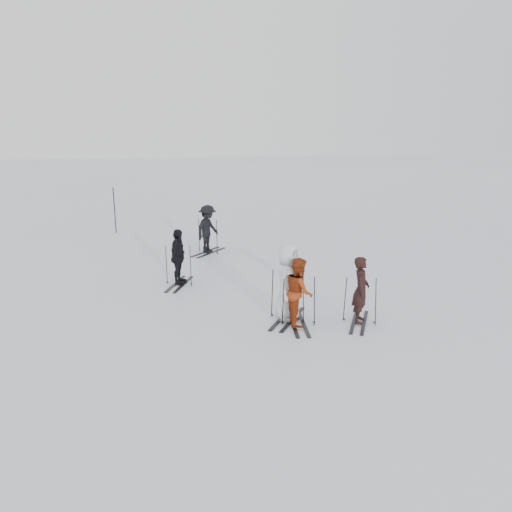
{
  "coord_description": "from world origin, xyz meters",
  "views": [
    {
      "loc": [
        -2.34,
        -12.43,
        4.62
      ],
      "look_at": [
        0.0,
        1.0,
        1.0
      ],
      "focal_mm": 35.0,
      "sensor_mm": 36.0,
      "label": 1
    }
  ],
  "objects_px": {
    "skier_red": "(299,292)",
    "skier_grey": "(288,283)",
    "skier_near_dark": "(361,291)",
    "skier_uphill_far": "(208,230)",
    "skier_uphill_left": "(178,258)",
    "piste_marker": "(115,210)"
  },
  "relations": [
    {
      "from": "skier_near_dark",
      "to": "piste_marker",
      "type": "xyz_separation_m",
      "value": [
        -6.73,
        11.55,
        0.19
      ]
    },
    {
      "from": "skier_red",
      "to": "skier_grey",
      "type": "relative_size",
      "value": 0.86
    },
    {
      "from": "skier_uphill_far",
      "to": "piste_marker",
      "type": "distance_m",
      "value": 5.58
    },
    {
      "from": "skier_near_dark",
      "to": "skier_uphill_far",
      "type": "xyz_separation_m",
      "value": [
        -3.03,
        7.37,
        0.07
      ]
    },
    {
      "from": "skier_red",
      "to": "skier_uphill_far",
      "type": "distance_m",
      "value": 7.4
    },
    {
      "from": "skier_red",
      "to": "skier_uphill_far",
      "type": "relative_size",
      "value": 0.92
    },
    {
      "from": "skier_red",
      "to": "skier_grey",
      "type": "distance_m",
      "value": 0.44
    },
    {
      "from": "skier_uphill_left",
      "to": "skier_grey",
      "type": "bearing_deg",
      "value": -120.82
    },
    {
      "from": "skier_near_dark",
      "to": "skier_grey",
      "type": "height_order",
      "value": "skier_grey"
    },
    {
      "from": "skier_grey",
      "to": "skier_uphill_far",
      "type": "height_order",
      "value": "skier_grey"
    },
    {
      "from": "skier_red",
      "to": "piste_marker",
      "type": "distance_m",
      "value": 12.57
    },
    {
      "from": "skier_uphill_far",
      "to": "skier_uphill_left",
      "type": "bearing_deg",
      "value": -157.69
    },
    {
      "from": "skier_uphill_far",
      "to": "piste_marker",
      "type": "bearing_deg",
      "value": 81.33
    },
    {
      "from": "skier_near_dark",
      "to": "skier_uphill_left",
      "type": "relative_size",
      "value": 0.97
    },
    {
      "from": "skier_red",
      "to": "skier_uphill_left",
      "type": "xyz_separation_m",
      "value": [
        -2.72,
        3.57,
        0.02
      ]
    },
    {
      "from": "skier_grey",
      "to": "skier_uphill_left",
      "type": "bearing_deg",
      "value": 70.33
    },
    {
      "from": "skier_red",
      "to": "skier_grey",
      "type": "xyz_separation_m",
      "value": [
        -0.18,
        0.37,
        0.13
      ]
    },
    {
      "from": "skier_uphill_left",
      "to": "piste_marker",
      "type": "height_order",
      "value": "piste_marker"
    },
    {
      "from": "skier_uphill_left",
      "to": "skier_uphill_far",
      "type": "bearing_deg",
      "value": 3.3
    },
    {
      "from": "skier_near_dark",
      "to": "skier_red",
      "type": "distance_m",
      "value": 1.48
    },
    {
      "from": "skier_near_dark",
      "to": "skier_uphill_far",
      "type": "height_order",
      "value": "skier_uphill_far"
    },
    {
      "from": "skier_near_dark",
      "to": "skier_red",
      "type": "xyz_separation_m",
      "value": [
        -1.47,
        0.13,
        0.0
      ]
    }
  ]
}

